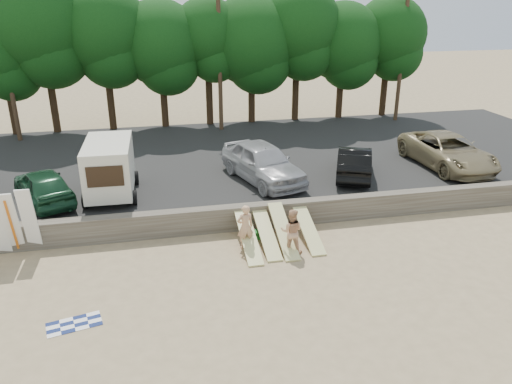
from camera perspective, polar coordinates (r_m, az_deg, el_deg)
ground at (r=17.35m, az=-2.74°, el=-8.69°), size 120.00×120.00×0.00m
seawall at (r=19.75m, az=-4.20°, el=-3.09°), size 44.00×0.50×1.00m
parking_lot at (r=26.74m, az=-6.48°, el=3.28°), size 44.00×14.50×0.70m
treeline at (r=32.51m, az=-8.36°, el=17.33°), size 32.59×6.11×9.55m
utility_poles at (r=31.25m, az=-4.20°, el=15.59°), size 25.80×0.26×9.00m
box_trailer at (r=21.85m, az=-16.41°, el=2.85°), size 2.19×3.78×2.36m
car_1 at (r=22.28m, az=-23.15°, el=0.66°), size 3.28×4.57×1.45m
car_2 at (r=22.83m, az=0.77°, el=3.42°), size 3.56×5.62×1.78m
car_3 at (r=23.92m, az=11.14°, el=3.42°), size 3.06×4.58×1.43m
car_4 at (r=26.51m, az=21.07°, el=4.38°), size 2.91×5.90×1.61m
surfboard_upright_4 at (r=19.53m, az=-26.15°, el=-3.27°), size 0.53×0.78×2.52m
surfboard_upright_5 at (r=19.45m, az=-24.47°, el=-3.00°), size 0.53×0.58×2.56m
surfboard_low_0 at (r=18.43m, az=-0.88°, el=-5.11°), size 0.56×2.90×0.90m
surfboard_low_1 at (r=18.72m, az=1.18°, el=-4.67°), size 0.56×2.90×0.90m
surfboard_low_2 at (r=18.69m, az=3.14°, el=-4.40°), size 0.56×2.84×1.10m
surfboard_low_3 at (r=19.17m, az=5.94°, el=-4.08°), size 0.56×2.90×0.92m
beachgoer_a at (r=18.24m, az=-1.24°, el=-4.00°), size 0.68×0.50×1.71m
beachgoer_b at (r=17.98m, az=4.09°, el=-4.50°), size 0.99×0.89×1.69m
cooler at (r=19.19m, az=-0.08°, el=-4.93°), size 0.44×0.38×0.32m
gear_bag at (r=19.69m, az=1.41°, el=-4.37°), size 0.36×0.33×0.22m
beach_towel at (r=15.62m, az=-20.07°, el=-13.99°), size 1.80×1.80×0.00m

